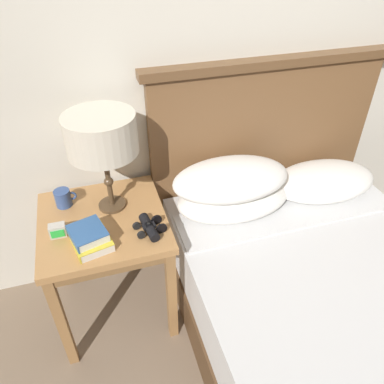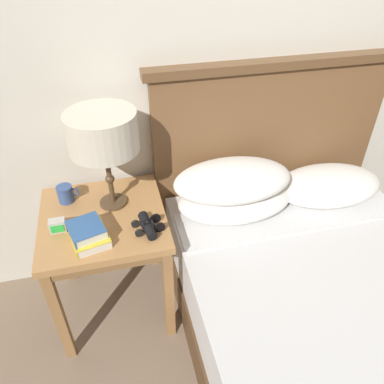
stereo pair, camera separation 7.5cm
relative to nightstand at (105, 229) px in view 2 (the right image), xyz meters
name	(u,v)px [view 2 (the right image)]	position (x,y,z in m)	size (l,w,h in m)	color
ground_plane	(275,379)	(0.69, -0.62, -0.56)	(20.00, 20.00, 0.00)	#7A6651
wall_back	(227,41)	(0.69, 0.34, 0.74)	(8.00, 0.06, 2.60)	beige
nightstand	(105,229)	(0.00, 0.00, 0.00)	(0.58, 0.58, 0.65)	#AD7A47
bed	(325,314)	(0.93, -0.54, -0.25)	(1.34, 1.88, 1.22)	#4E3520
table_lamp	(103,134)	(0.06, 0.08, 0.47)	(0.31, 0.31, 0.48)	#4C3823
book_on_nightstand	(89,237)	(-0.06, -0.15, 0.11)	(0.19, 0.21, 0.04)	silver
book_stacked_on_top	(86,230)	(-0.07, -0.15, 0.15)	(0.18, 0.19, 0.04)	silver
binoculars_pair	(148,225)	(0.19, -0.14, 0.11)	(0.15, 0.16, 0.05)	black
coffee_mug	(66,194)	(-0.16, 0.16, 0.13)	(0.10, 0.08, 0.08)	#334C84
alarm_clock	(58,226)	(-0.19, -0.06, 0.12)	(0.07, 0.05, 0.06)	#B7B2A8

